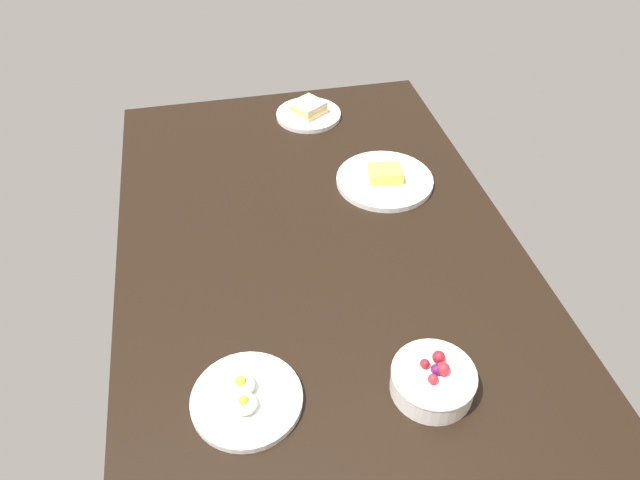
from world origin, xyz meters
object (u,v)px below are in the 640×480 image
plate_sandwich (309,113)px  plate_eggs (246,398)px  plate_cheese (385,179)px  bowl_berries (433,380)px

plate_sandwich → plate_eggs: bearing=-17.7°
plate_eggs → plate_cheese: (-51.38, 38.35, -0.00)cm
plate_eggs → plate_sandwich: same height
plate_eggs → plate_sandwich: size_ratio=1.04×
plate_cheese → plate_sandwich: bearing=-160.6°
plate_sandwich → bowl_berries: 87.99cm
bowl_berries → plate_eggs: bearing=-97.5°
plate_cheese → bowl_berries: bowl_berries is taller
plate_eggs → plate_cheese: 64.12cm
plate_sandwich → bowl_berries: bearing=1.8°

